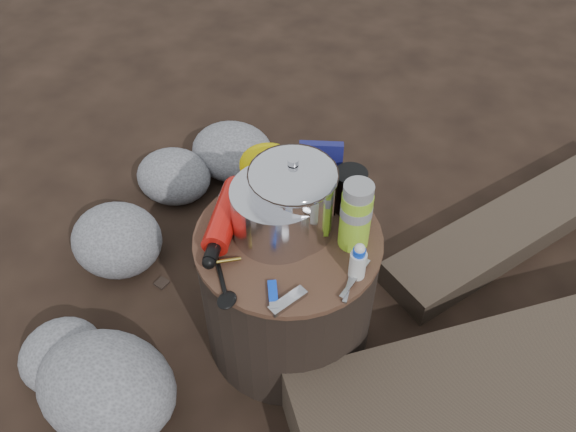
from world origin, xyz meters
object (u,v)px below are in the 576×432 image
at_px(stump, 288,290).
at_px(thermos, 356,216).
at_px(travel_mug, 350,191).
at_px(camping_pot, 293,196).
at_px(fuel_bottle, 225,216).

height_order(stump, thermos, thermos).
height_order(thermos, travel_mug, thermos).
height_order(camping_pot, thermos, camping_pot).
bearing_deg(thermos, camping_pot, -176.16).
bearing_deg(thermos, travel_mug, 114.86).
distance_m(camping_pot, thermos, 0.15).
height_order(camping_pot, fuel_bottle, camping_pot).
bearing_deg(camping_pot, travel_mug, 48.59).
relative_size(stump, thermos, 2.52).
bearing_deg(stump, camping_pot, 95.65).
xyz_separation_m(fuel_bottle, travel_mug, (0.25, 0.17, 0.02)).
bearing_deg(fuel_bottle, stump, -3.88).
bearing_deg(fuel_bottle, camping_pot, 9.18).
bearing_deg(stump, thermos, 17.57).
distance_m(thermos, travel_mug, 0.12).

